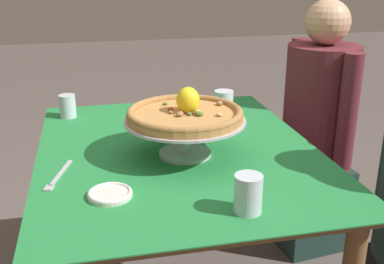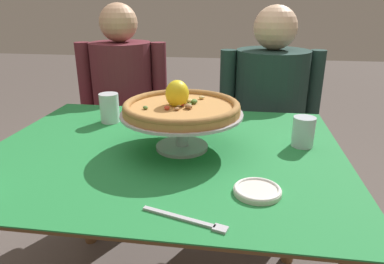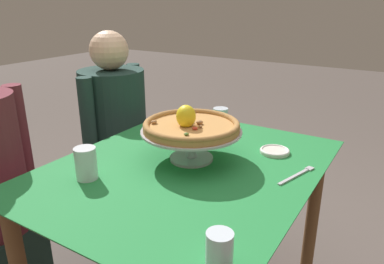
{
  "view_description": "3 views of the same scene",
  "coord_description": "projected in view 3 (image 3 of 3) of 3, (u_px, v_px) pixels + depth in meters",
  "views": [
    {
      "loc": [
        1.49,
        -0.28,
        1.36
      ],
      "look_at": [
        0.08,
        0.03,
        0.83
      ],
      "focal_mm": 43.86,
      "sensor_mm": 36.0,
      "label": 1
    },
    {
      "loc": [
        0.25,
        -1.06,
        1.21
      ],
      "look_at": [
        0.08,
        0.09,
        0.77
      ],
      "focal_mm": 32.59,
      "sensor_mm": 36.0,
      "label": 2
    },
    {
      "loc": [
        -1.11,
        -0.71,
        1.36
      ],
      "look_at": [
        0.11,
        0.04,
        0.84
      ],
      "focal_mm": 34.42,
      "sensor_mm": 36.0,
      "label": 3
    }
  ],
  "objects": [
    {
      "name": "dining_table",
      "position": [
        187.0,
        189.0,
        1.48
      ],
      "size": [
        1.19,
        0.95,
        0.74
      ],
      "color": "brown",
      "rests_on": "ground"
    },
    {
      "name": "pizza_stand",
      "position": [
        191.0,
        138.0,
        1.47
      ],
      "size": [
        0.4,
        0.4,
        0.13
      ],
      "color": "#B7B7C1",
      "rests_on": "dining_table"
    },
    {
      "name": "pizza",
      "position": [
        191.0,
        125.0,
        1.45
      ],
      "size": [
        0.38,
        0.38,
        0.1
      ],
      "color": "#BC8447",
      "rests_on": "pizza_stand"
    },
    {
      "name": "water_glass_front_left",
      "position": [
        219.0,
        252.0,
        0.89
      ],
      "size": [
        0.07,
        0.07,
        0.1
      ],
      "color": "silver",
      "rests_on": "dining_table"
    },
    {
      "name": "water_glass_back_left",
      "position": [
        86.0,
        165.0,
        1.32
      ],
      "size": [
        0.08,
        0.08,
        0.12
      ],
      "color": "white",
      "rests_on": "dining_table"
    },
    {
      "name": "water_glass_side_right",
      "position": [
        220.0,
        120.0,
        1.85
      ],
      "size": [
        0.07,
        0.07,
        0.1
      ],
      "color": "silver",
      "rests_on": "dining_table"
    },
    {
      "name": "side_plate",
      "position": [
        275.0,
        151.0,
        1.56
      ],
      "size": [
        0.12,
        0.12,
        0.02
      ],
      "color": "silver",
      "rests_on": "dining_table"
    },
    {
      "name": "dinner_fork",
      "position": [
        298.0,
        175.0,
        1.36
      ],
      "size": [
        0.21,
        0.08,
        0.01
      ],
      "color": "#B7B7C1",
      "rests_on": "dining_table"
    },
    {
      "name": "diner_right",
      "position": [
        115.0,
        135.0,
        2.19
      ],
      "size": [
        0.53,
        0.42,
        1.2
      ],
      "color": "black",
      "rests_on": "ground"
    }
  ]
}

